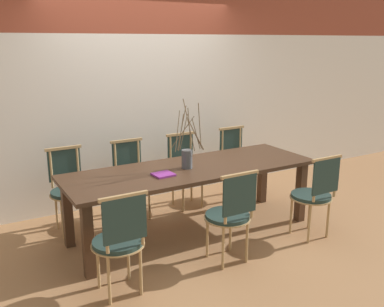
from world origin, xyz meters
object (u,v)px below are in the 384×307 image
(chair_near_center, at_px, (315,193))
(book_stack, at_px, (163,174))
(vase_centerpiece, at_px, (187,156))
(chair_far_center, at_px, (186,167))
(dining_table, at_px, (192,175))

(chair_near_center, bearing_deg, book_stack, 156.08)
(book_stack, bearing_deg, vase_centerpiece, 16.51)
(vase_centerpiece, bearing_deg, book_stack, -163.49)
(chair_near_center, relative_size, vase_centerpiece, 1.24)
(chair_far_center, xyz_separation_m, book_stack, (-0.72, -0.84, 0.25))
(vase_centerpiece, height_order, book_stack, vase_centerpiece)
(chair_near_center, relative_size, book_stack, 4.40)
(chair_far_center, height_order, vase_centerpiece, vase_centerpiece)
(chair_far_center, relative_size, vase_centerpiece, 1.24)
(dining_table, xyz_separation_m, chair_near_center, (1.05, -0.74, -0.15))
(chair_near_center, height_order, vase_centerpiece, vase_centerpiece)
(chair_near_center, bearing_deg, chair_far_center, 115.96)
(dining_table, relative_size, vase_centerpiece, 3.65)
(vase_centerpiece, bearing_deg, chair_far_center, 62.26)
(chair_near_center, height_order, book_stack, chair_near_center)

